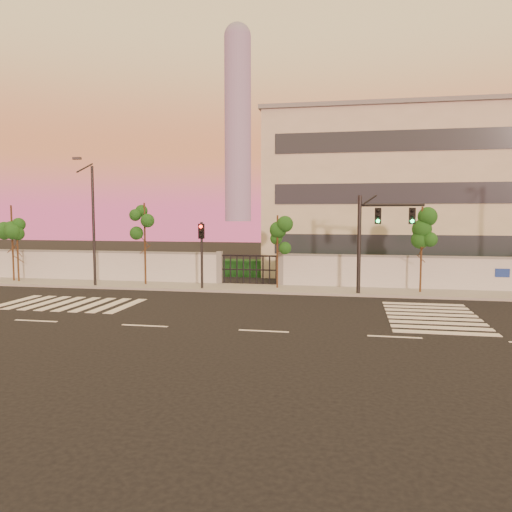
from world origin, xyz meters
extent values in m
plane|color=black|center=(0.00, 0.00, 0.00)|extent=(120.00, 120.00, 0.00)
cube|color=gray|center=(0.00, 10.50, 0.07)|extent=(60.00, 3.00, 0.15)
cube|color=#B6B8BD|center=(-17.50, 12.00, 1.00)|extent=(25.00, 0.30, 2.00)
cube|color=slate|center=(-17.50, 12.00, 2.06)|extent=(25.00, 0.36, 0.12)
cube|color=slate|center=(-5.00, 12.00, 1.10)|extent=(0.35, 0.35, 2.20)
cube|color=slate|center=(-1.00, 12.00, 1.10)|extent=(0.35, 0.35, 2.20)
cube|color=black|center=(9.00, 14.50, 0.90)|extent=(20.00, 2.00, 1.80)
cube|color=black|center=(-16.00, 14.50, 0.70)|extent=(12.00, 1.80, 1.40)
cube|color=black|center=(-3.00, 17.00, 0.60)|extent=(6.00, 1.50, 1.20)
cube|color=#B5B099|center=(9.00, 22.00, 6.00)|extent=(24.00, 12.00, 12.00)
cube|color=#262D38|center=(9.00, 15.98, 2.50)|extent=(22.00, 0.08, 1.40)
cube|color=#262D38|center=(9.00, 15.98, 6.00)|extent=(22.00, 0.08, 1.40)
cube|color=#262D38|center=(9.00, 15.98, 9.50)|extent=(22.00, 0.08, 1.40)
cube|color=slate|center=(9.00, 22.00, 12.10)|extent=(24.40, 12.40, 0.30)
cylinder|color=slate|center=(-65.00, 280.00, 55.00)|extent=(16.00, 16.00, 110.00)
sphere|color=slate|center=(-65.00, 280.00, 110.00)|extent=(16.00, 16.00, 16.00)
cube|color=silver|center=(-14.00, 4.00, 0.01)|extent=(0.50, 4.00, 0.02)
cube|color=silver|center=(-13.10, 4.00, 0.01)|extent=(0.50, 4.00, 0.02)
cube|color=silver|center=(-12.20, 4.00, 0.01)|extent=(0.50, 4.00, 0.02)
cube|color=silver|center=(-11.30, 4.00, 0.01)|extent=(0.50, 4.00, 0.02)
cube|color=silver|center=(-10.40, 4.00, 0.01)|extent=(0.50, 4.00, 0.02)
cube|color=silver|center=(-9.50, 4.00, 0.01)|extent=(0.50, 4.00, 0.02)
cube|color=silver|center=(-8.60, 4.00, 0.01)|extent=(0.50, 4.00, 0.02)
cube|color=silver|center=(-7.70, 4.00, 0.01)|extent=(0.50, 4.00, 0.02)
cube|color=silver|center=(7.00, 1.00, 0.01)|extent=(4.00, 0.50, 0.02)
cube|color=silver|center=(7.00, 1.90, 0.01)|extent=(4.00, 0.50, 0.02)
cube|color=silver|center=(7.00, 2.80, 0.01)|extent=(4.00, 0.50, 0.02)
cube|color=silver|center=(7.00, 3.70, 0.01)|extent=(4.00, 0.50, 0.02)
cube|color=silver|center=(7.00, 4.60, 0.01)|extent=(4.00, 0.50, 0.02)
cube|color=silver|center=(7.00, 5.50, 0.01)|extent=(4.00, 0.50, 0.02)
cube|color=silver|center=(7.00, 6.40, 0.01)|extent=(4.00, 0.50, 0.02)
cube|color=silver|center=(7.00, 7.30, 0.01)|extent=(4.00, 0.50, 0.02)
cube|color=silver|center=(-10.00, 0.00, 0.01)|extent=(2.00, 0.15, 0.01)
cube|color=silver|center=(-5.00, 0.00, 0.01)|extent=(2.00, 0.15, 0.01)
cube|color=silver|center=(0.00, 0.00, 0.01)|extent=(2.00, 0.15, 0.01)
cube|color=silver|center=(5.00, 0.00, 0.01)|extent=(2.00, 0.15, 0.01)
cylinder|color=#382314|center=(-18.96, 10.61, 2.60)|extent=(0.12, 0.12, 5.19)
sphere|color=#134112|center=(-18.96, 10.61, 4.15)|extent=(1.13, 1.13, 1.13)
sphere|color=#134112|center=(-18.60, 10.82, 3.37)|extent=(0.87, 0.87, 0.87)
sphere|color=#134112|center=(-19.27, 10.46, 3.63)|extent=(0.82, 0.82, 0.82)
cylinder|color=#382314|center=(-18.42, 10.38, 1.98)|extent=(0.11, 0.11, 3.97)
sphere|color=#134112|center=(-18.42, 10.38, 3.17)|extent=(1.05, 1.05, 1.05)
sphere|color=#134112|center=(-18.09, 10.57, 2.58)|extent=(0.80, 0.80, 0.80)
sphere|color=#134112|center=(-18.71, 10.24, 2.78)|extent=(0.76, 0.76, 0.76)
cylinder|color=#382314|center=(-9.50, 10.58, 2.65)|extent=(0.11, 0.11, 5.31)
sphere|color=#134112|center=(-9.50, 10.58, 4.25)|extent=(1.04, 1.04, 1.04)
sphere|color=#134112|center=(-9.17, 10.77, 3.45)|extent=(0.80, 0.80, 0.80)
sphere|color=#134112|center=(-9.78, 10.44, 3.72)|extent=(0.76, 0.76, 0.76)
cylinder|color=#382314|center=(-1.03, 10.65, 2.27)|extent=(0.11, 0.11, 4.54)
sphere|color=#134112|center=(-1.03, 10.65, 3.63)|extent=(1.00, 1.00, 1.00)
sphere|color=#134112|center=(-0.71, 10.83, 2.95)|extent=(0.76, 0.76, 0.76)
sphere|color=#134112|center=(-1.30, 10.51, 3.18)|extent=(0.72, 0.72, 0.72)
cylinder|color=#382314|center=(7.28, 10.52, 2.52)|extent=(0.12, 0.12, 5.03)
sphere|color=#134112|center=(7.28, 10.52, 4.03)|extent=(1.06, 1.06, 1.06)
sphere|color=#134112|center=(7.62, 10.72, 3.27)|extent=(0.81, 0.81, 0.81)
sphere|color=#134112|center=(6.99, 10.38, 3.52)|extent=(0.77, 0.77, 0.77)
cylinder|color=black|center=(3.78, 9.43, 2.82)|extent=(0.22, 0.22, 5.64)
cylinder|color=black|center=(5.51, 9.43, 5.10)|extent=(3.41, 0.91, 0.15)
cube|color=black|center=(4.78, 9.38, 4.51)|extent=(0.32, 0.16, 0.82)
sphere|color=#0CF259|center=(4.78, 9.27, 4.25)|extent=(0.18, 0.18, 0.18)
cube|color=black|center=(6.60, 9.38, 4.51)|extent=(0.32, 0.16, 0.82)
sphere|color=#0CF259|center=(6.60, 9.27, 4.25)|extent=(0.18, 0.18, 0.18)
cylinder|color=black|center=(-5.46, 9.60, 2.07)|extent=(0.15, 0.15, 4.14)
cube|color=black|center=(-5.46, 9.55, 3.59)|extent=(0.32, 0.17, 0.83)
sphere|color=red|center=(-5.46, 9.44, 3.84)|extent=(0.18, 0.18, 0.18)
cylinder|color=black|center=(-12.41, 9.51, 3.78)|extent=(0.17, 0.17, 7.56)
cylinder|color=black|center=(-12.41, 8.66, 7.37)|extent=(0.09, 1.81, 0.73)
cube|color=#3F3F44|center=(-12.41, 7.81, 7.84)|extent=(0.47, 0.24, 0.14)
camera|label=1|loc=(3.33, -19.07, 4.63)|focal=35.00mm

